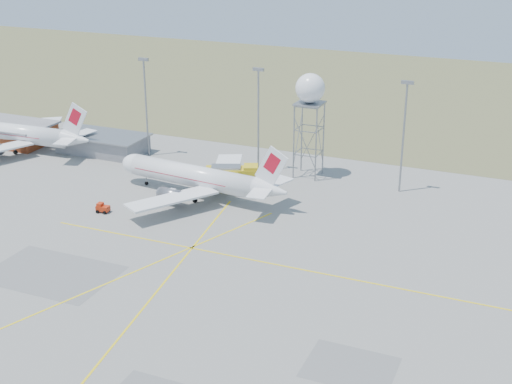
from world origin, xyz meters
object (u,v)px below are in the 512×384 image
at_px(radar_tower, 309,120).
at_px(fire_truck, 234,176).
at_px(airliner_far, 17,134).
at_px(baggage_tug, 103,209).
at_px(airliner_main, 197,177).

distance_m(radar_tower, fire_truck, 17.78).
bearing_deg(airliner_far, baggage_tug, 147.07).
relative_size(airliner_main, airliner_far, 1.00).
relative_size(airliner_far, fire_truck, 3.36).
height_order(radar_tower, fire_truck, radar_tower).
bearing_deg(airliner_far, airliner_main, 167.40).
bearing_deg(radar_tower, fire_truck, -136.72).
xyz_separation_m(radar_tower, baggage_tug, (-26.02, -30.88, -10.60)).
xyz_separation_m(airliner_far, radar_tower, (62.58, 9.15, 7.60)).
bearing_deg(baggage_tug, fire_truck, 48.98).
distance_m(airliner_main, fire_truck, 8.60).
relative_size(airliner_main, radar_tower, 1.73).
height_order(fire_truck, baggage_tug, fire_truck).
distance_m(airliner_far, radar_tower, 63.70).
distance_m(airliner_main, radar_tower, 24.42).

